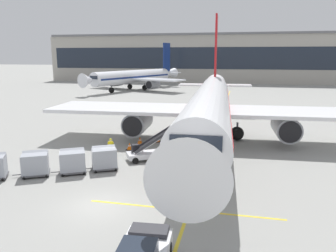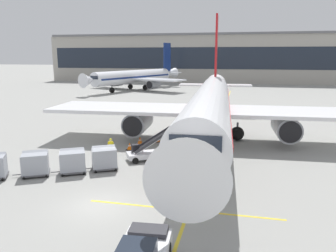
% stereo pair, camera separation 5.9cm
% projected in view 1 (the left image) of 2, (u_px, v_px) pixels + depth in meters
% --- Properties ---
extents(ground_plane, '(600.00, 600.00, 0.00)m').
position_uv_depth(ground_plane, '(100.00, 205.00, 20.62)').
color(ground_plane, gray).
extents(parked_airplane, '(35.19, 45.59, 15.32)m').
position_uv_depth(parked_airplane, '(210.00, 106.00, 35.35)').
color(parked_airplane, white).
rests_on(parked_airplane, ground).
extents(belt_loader, '(5.05, 3.68, 3.40)m').
position_uv_depth(belt_loader, '(149.00, 150.00, 29.55)').
color(belt_loader, silver).
rests_on(belt_loader, ground).
extents(baggage_cart_lead, '(2.77, 2.36, 1.91)m').
position_uv_depth(baggage_cart_lead, '(104.00, 158.00, 27.00)').
color(baggage_cart_lead, '#515156').
rests_on(baggage_cart_lead, ground).
extents(baggage_cart_second, '(2.77, 2.36, 1.91)m').
position_uv_depth(baggage_cart_second, '(73.00, 161.00, 26.19)').
color(baggage_cart_second, '#515156').
rests_on(baggage_cart_second, ground).
extents(baggage_cart_third, '(2.77, 2.36, 1.91)m').
position_uv_depth(baggage_cart_third, '(35.00, 163.00, 25.60)').
color(baggage_cart_third, '#515156').
rests_on(baggage_cart_third, ground).
extents(ground_crew_by_loader, '(0.56, 0.30, 1.74)m').
position_uv_depth(ground_crew_by_loader, '(107.00, 157.00, 27.21)').
color(ground_crew_by_loader, '#333847').
rests_on(ground_crew_by_loader, ground).
extents(ground_crew_by_carts, '(0.57, 0.29, 1.74)m').
position_uv_depth(ground_crew_by_carts, '(111.00, 146.00, 30.46)').
color(ground_crew_by_carts, '#333847').
rests_on(ground_crew_by_carts, ground).
extents(safety_cone_engine_keepout, '(0.65, 0.65, 0.74)m').
position_uv_depth(safety_cone_engine_keepout, '(130.00, 146.00, 32.77)').
color(safety_cone_engine_keepout, black).
rests_on(safety_cone_engine_keepout, ground).
extents(safety_cone_wingtip, '(0.71, 0.71, 0.79)m').
position_uv_depth(safety_cone_wingtip, '(140.00, 141.00, 34.88)').
color(safety_cone_wingtip, black).
rests_on(safety_cone_wingtip, ground).
extents(safety_cone_nose_mark, '(0.62, 0.62, 0.70)m').
position_uv_depth(safety_cone_nose_mark, '(158.00, 139.00, 35.75)').
color(safety_cone_nose_mark, black).
rests_on(safety_cone_nose_mark, ground).
extents(apron_guidance_line_lead_in, '(0.20, 110.00, 0.01)m').
position_uv_depth(apron_guidance_line_lead_in, '(212.00, 143.00, 35.32)').
color(apron_guidance_line_lead_in, yellow).
rests_on(apron_guidance_line_lead_in, ground).
extents(apron_guidance_line_stop_bar, '(12.00, 0.20, 0.01)m').
position_uv_depth(apron_guidance_line_stop_bar, '(183.00, 210.00, 20.03)').
color(apron_guidance_line_stop_bar, yellow).
rests_on(apron_guidance_line_stop_bar, ground).
extents(terminal_building, '(136.25, 18.55, 16.65)m').
position_uv_depth(terminal_building, '(239.00, 58.00, 117.12)').
color(terminal_building, '#A8A399').
rests_on(terminal_building, ground).
extents(distant_airplane, '(28.90, 36.44, 12.99)m').
position_uv_depth(distant_airplane, '(135.00, 77.00, 89.87)').
color(distant_airplane, silver).
rests_on(distant_airplane, ground).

